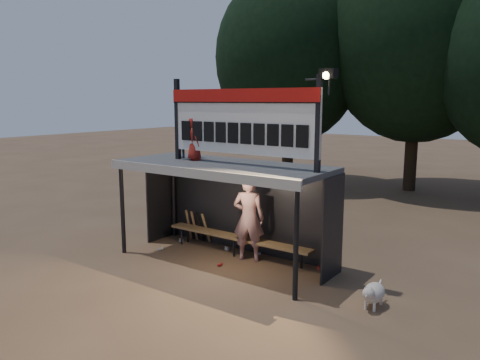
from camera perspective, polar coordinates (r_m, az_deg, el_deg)
name	(u,v)px	position (r m, az deg, el deg)	size (l,w,h in m)	color
ground	(223,261)	(11.11, -2.07, -9.89)	(80.00, 80.00, 0.00)	brown
player	(249,218)	(10.91, 1.07, -4.65)	(0.74, 0.49, 2.04)	silver
child_a	(186,135)	(11.61, -6.55, 5.50)	(0.55, 0.43, 1.13)	gray
child_b	(194,139)	(11.10, -5.61, 5.03)	(0.50, 0.32, 1.02)	#A02018
dugout_shelter	(229,182)	(10.83, -1.34, -0.29)	(5.10, 2.08, 2.32)	#424245
scoreboard_assembly	(243,119)	(10.14, 0.31, 7.44)	(4.10, 0.27, 1.99)	black
bench	(237,238)	(11.40, -0.39, -7.08)	(4.00, 0.35, 0.48)	olive
tree_left	(289,58)	(21.11, 6.02, 14.54)	(6.46, 6.46, 9.27)	#2F2215
tree_mid	(418,38)	(20.66, 20.89, 15.89)	(7.22, 7.22, 10.36)	#312216
dog	(373,293)	(9.04, 15.93, -13.11)	(0.36, 0.81, 0.49)	beige
bats	(197,226)	(12.49, -5.24, -5.63)	(0.68, 0.35, 0.84)	olive
litter	(226,253)	(11.55, -1.74, -8.92)	(4.02, 1.28, 0.08)	#B0281E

